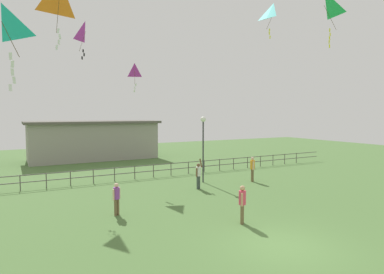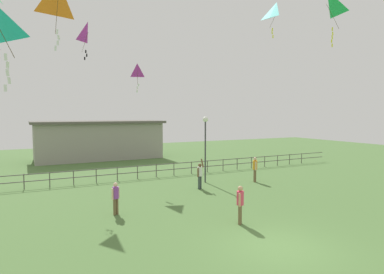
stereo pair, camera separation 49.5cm
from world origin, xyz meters
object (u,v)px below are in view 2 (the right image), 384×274
object	(u,v)px
person_2	(240,202)
person_3	(116,196)
person_1	(200,174)
kite_0	(276,13)
kite_5	(88,33)
kite_6	(327,5)
person_0	(255,168)
lamppost	(205,135)
kite_2	(137,72)

from	to	relation	value
person_2	person_3	size ratio (longest dim) A/B	1.08
person_1	kite_0	size ratio (longest dim) A/B	0.81
kite_5	kite_6	xyz separation A→B (m)	(11.42, -8.09, 1.03)
person_2	kite_6	distance (m)	12.19
kite_6	person_0	bearing A→B (deg)	104.12
lamppost	kite_5	xyz separation A→B (m)	(-7.17, 2.00, 6.36)
person_2	person_3	bearing A→B (deg)	139.72
kite_0	kite_2	size ratio (longest dim) A/B	1.23
person_1	person_2	bearing A→B (deg)	-103.78
person_1	kite_5	bearing A→B (deg)	148.77
lamppost	person_3	distance (m)	8.78
person_2	kite_6	bearing A→B (deg)	15.71
person_0	kite_0	distance (m)	10.60
person_3	kite_5	size ratio (longest dim) A/B	0.66
kite_2	person_0	bearing A→B (deg)	-31.37
person_0	kite_2	world-z (taller)	kite_2
person_1	kite_5	distance (m)	11.08
kite_0	kite_2	xyz separation A→B (m)	(-8.45, 4.30, -3.95)
kite_6	person_1	bearing A→B (deg)	140.71
person_3	person_0	bearing A→B (deg)	16.00
person_0	person_1	xyz separation A→B (m)	(-4.35, -0.13, -0.04)
kite_0	kite_2	distance (m)	10.27
lamppost	kite_2	distance (m)	6.35
lamppost	person_0	world-z (taller)	lamppost
person_1	kite_2	distance (m)	8.27
person_3	kite_2	bearing A→B (deg)	64.56
person_3	kite_6	world-z (taller)	kite_6
kite_6	person_2	bearing A→B (deg)	-164.29
kite_2	person_2	bearing A→B (deg)	-85.00
person_0	kite_2	size ratio (longest dim) A/B	0.91
kite_2	person_3	bearing A→B (deg)	-115.44
person_1	kite_6	bearing A→B (deg)	-39.29
kite_6	person_3	bearing A→B (deg)	171.63
kite_5	kite_0	bearing A→B (deg)	-16.76
kite_2	kite_5	bearing A→B (deg)	-167.41
kite_5	person_0	bearing A→B (deg)	-18.62
kite_0	person_0	bearing A→B (deg)	176.23
person_3	kite_6	xyz separation A→B (m)	(11.46, -1.69, 9.77)
person_1	kite_5	size ratio (longest dim) A/B	0.82
kite_0	kite_5	distance (m)	12.47
person_0	person_3	size ratio (longest dim) A/B	1.13
person_2	kite_6	size ratio (longest dim) A/B	0.55
kite_0	person_3	bearing A→B (deg)	-166.48
person_3	kite_5	world-z (taller)	kite_5
kite_0	kite_2	bearing A→B (deg)	153.00
kite_0	kite_6	size ratio (longest dim) A/B	0.79
person_3	kite_2	world-z (taller)	kite_2
person_2	kite_0	bearing A→B (deg)	41.07
person_2	kite_2	world-z (taller)	kite_2
person_0	kite_5	world-z (taller)	kite_5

